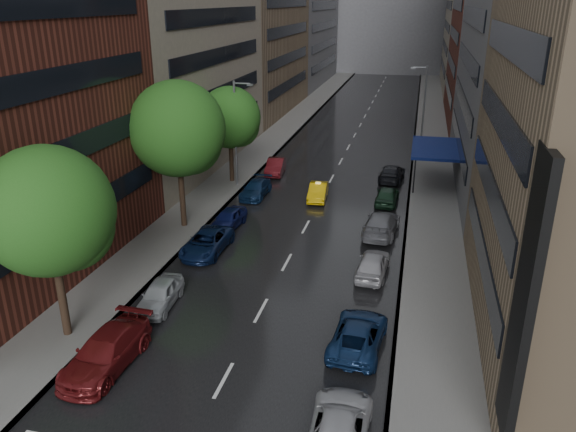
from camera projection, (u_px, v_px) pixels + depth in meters
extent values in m
cube|color=black|center=(353.00, 139.00, 66.14)|extent=(14.00, 140.00, 0.01)
cube|color=gray|center=(279.00, 134.00, 68.02)|extent=(4.00, 140.00, 0.15)
cube|color=gray|center=(431.00, 143.00, 64.21)|extent=(4.00, 140.00, 0.15)
cube|color=#937A5B|center=(261.00, 33.00, 78.03)|extent=(8.00, 28.00, 22.00)
cube|color=slate|center=(521.00, 44.00, 45.91)|extent=(8.00, 28.00, 24.00)
cube|color=gray|center=(473.00, 7.00, 97.81)|extent=(8.00, 32.00, 28.00)
cube|color=black|center=(524.00, 301.00, 17.87)|extent=(0.30, 2.20, 10.00)
cylinder|color=#382619|center=(61.00, 288.00, 26.67)|extent=(0.40, 0.40, 5.26)
sphere|color=#1E5116|center=(48.00, 211.00, 25.24)|extent=(6.02, 6.02, 6.02)
cylinder|color=#382619|center=(182.00, 189.00, 39.72)|extent=(0.40, 0.40, 5.77)
sphere|color=#1E5116|center=(177.00, 129.00, 38.15)|extent=(6.60, 6.60, 6.60)
cylinder|color=#382619|center=(231.00, 157.00, 49.85)|extent=(0.40, 0.40, 4.70)
sphere|color=#1E5116|center=(230.00, 117.00, 48.57)|extent=(5.37, 5.37, 5.37)
imported|color=#DDAC0B|center=(318.00, 192.00, 46.11)|extent=(1.71, 4.15, 1.34)
imported|color=maroon|center=(106.00, 352.00, 25.02)|extent=(2.46, 5.55, 1.58)
imported|color=#AAB0B4|center=(160.00, 295.00, 30.06)|extent=(1.88, 4.15, 1.38)
imported|color=#0D1A3D|center=(207.00, 243.00, 36.41)|extent=(2.43, 5.10, 1.41)
imported|color=#0F1648|center=(228.00, 219.00, 40.34)|extent=(2.00, 4.23, 1.40)
imported|color=#0E2242|center=(256.00, 189.00, 46.80)|extent=(1.94, 4.61, 1.33)
imported|color=#501014|center=(276.00, 166.00, 52.79)|extent=(1.96, 4.50, 1.44)
imported|color=#A6A6AB|center=(339.00, 426.00, 20.84)|extent=(2.29, 4.89, 1.35)
imported|color=#10254B|center=(358.00, 334.00, 26.50)|extent=(2.66, 5.16, 1.39)
imported|color=#A6A5AB|center=(373.00, 264.00, 33.41)|extent=(2.01, 4.40, 1.47)
imported|color=slate|center=(381.00, 224.00, 39.24)|extent=(2.61, 5.50, 1.55)
imported|color=#16311F|center=(387.00, 195.00, 45.08)|extent=(1.88, 4.33, 1.45)
imported|color=black|center=(392.00, 173.00, 50.82)|extent=(2.40, 5.08, 1.43)
cylinder|color=gray|center=(236.00, 134.00, 47.96)|extent=(0.18, 0.18, 9.00)
cube|color=gray|center=(250.00, 85.00, 46.14)|extent=(0.50, 0.22, 0.16)
cylinder|color=gray|center=(424.00, 110.00, 58.27)|extent=(0.18, 0.18, 9.00)
cube|color=gray|center=(413.00, 68.00, 57.04)|extent=(0.50, 0.22, 0.16)
cube|color=navy|center=(435.00, 148.00, 49.48)|extent=(4.00, 8.00, 0.25)
cylinder|color=black|center=(414.00, 176.00, 46.92)|extent=(0.12, 0.12, 3.00)
cylinder|color=black|center=(416.00, 153.00, 53.81)|extent=(0.12, 0.12, 3.00)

